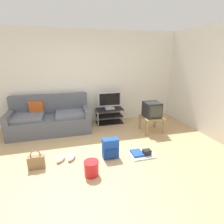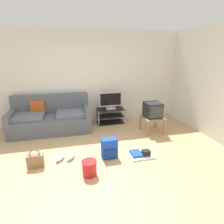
% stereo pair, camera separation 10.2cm
% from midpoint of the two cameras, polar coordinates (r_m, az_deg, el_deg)
% --- Properties ---
extents(ground_plane, '(9.00, 9.80, 0.02)m').
position_cam_midpoint_polar(ground_plane, '(3.52, -4.90, -16.76)').
color(ground_plane, tan).
extents(wall_back, '(9.00, 0.10, 2.70)m').
position_cam_midpoint_polar(wall_back, '(5.38, -9.41, 10.71)').
color(wall_back, silver).
rests_on(wall_back, ground_plane).
extents(wall_right, '(0.10, 3.60, 2.70)m').
position_cam_midpoint_polar(wall_right, '(5.11, 29.33, 8.37)').
color(wall_right, silver).
rests_on(wall_right, ground_plane).
extents(couch, '(2.07, 0.95, 0.95)m').
position_cam_midpoint_polar(couch, '(5.11, -18.41, -1.99)').
color(couch, '#565B66').
rests_on(couch, ground_plane).
extents(tv_stand, '(0.82, 0.44, 0.45)m').
position_cam_midpoint_polar(tv_stand, '(5.43, 0.00, -1.19)').
color(tv_stand, black).
rests_on(tv_stand, ground_plane).
extents(flat_tv, '(0.68, 0.22, 0.51)m').
position_cam_midpoint_polar(flat_tv, '(5.28, 0.06, 3.62)').
color(flat_tv, '#B2B2B7').
rests_on(flat_tv, tv_stand).
extents(side_table, '(0.53, 0.53, 0.42)m').
position_cam_midpoint_polar(side_table, '(4.87, 13.40, -2.28)').
color(side_table, '#9E7A4C').
rests_on(side_table, ground_plane).
extents(crt_tv, '(0.40, 0.43, 0.39)m').
position_cam_midpoint_polar(crt_tv, '(4.80, 13.53, 0.70)').
color(crt_tv, '#232326').
rests_on(crt_tv, side_table).
extents(backpack, '(0.32, 0.24, 0.41)m').
position_cam_midpoint_polar(backpack, '(3.63, -0.04, -11.63)').
color(backpack, blue).
rests_on(backpack, ground_plane).
extents(handbag, '(0.29, 0.12, 0.37)m').
position_cam_midpoint_polar(handbag, '(3.64, -22.67, -14.25)').
color(handbag, olive).
rests_on(handbag, ground_plane).
extents(cleaning_bucket, '(0.26, 0.26, 0.27)m').
position_cam_midpoint_polar(cleaning_bucket, '(3.20, -6.35, -17.34)').
color(cleaning_bucket, red).
rests_on(cleaning_bucket, ground_plane).
extents(sneakers_pair, '(0.44, 0.29, 0.09)m').
position_cam_midpoint_polar(sneakers_pair, '(3.74, -14.01, -13.99)').
color(sneakers_pair, white).
rests_on(sneakers_pair, ground_plane).
extents(floor_tray, '(0.48, 0.36, 0.14)m').
position_cam_midpoint_polar(floor_tray, '(3.81, 10.03, -13.23)').
color(floor_tray, silver).
rests_on(floor_tray, ground_plane).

